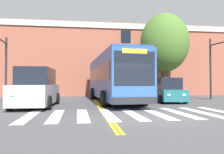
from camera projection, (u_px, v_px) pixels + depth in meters
ground_plane at (152, 117)px, 9.25m from camera, size 120.00×120.00×0.00m
crosswalk at (133, 114)px, 10.16m from camera, size 9.83×4.25×0.01m
lane_line_yellow_inner at (91, 96)px, 23.84m from camera, size 0.12×36.00×0.01m
lane_line_yellow_outer at (93, 96)px, 23.86m from camera, size 0.12×36.00×0.01m
city_bus at (113, 77)px, 16.85m from camera, size 3.28×11.74×3.49m
car_silver_near_lane at (37, 89)px, 13.18m from camera, size 2.36×5.21×2.34m
car_teal_far_lane at (168, 91)px, 16.50m from camera, size 2.28×4.10×1.82m
car_red_behind_bus at (109, 89)px, 25.73m from camera, size 2.32×4.22×1.69m
traffic_light_near_corner at (223, 57)px, 17.72m from camera, size 0.56×3.84×5.36m
traffic_light_far_corner at (1, 57)px, 15.82m from camera, size 0.49×3.25×5.04m
street_tree_curbside_large at (164, 43)px, 22.07m from camera, size 6.71×6.73×8.49m
building_facade at (119, 63)px, 28.82m from camera, size 35.95×9.13×8.20m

